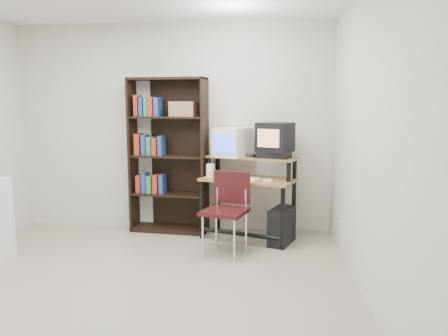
# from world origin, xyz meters

# --- Properties ---
(floor) EXTENTS (4.00, 4.00, 0.01)m
(floor) POSITION_xyz_m (0.00, 0.00, -0.01)
(floor) COLOR #A59C89
(floor) RESTS_ON ground
(back_wall) EXTENTS (4.00, 0.01, 2.60)m
(back_wall) POSITION_xyz_m (0.00, 2.00, 1.30)
(back_wall) COLOR beige
(back_wall) RESTS_ON floor
(right_wall) EXTENTS (0.01, 4.00, 2.60)m
(right_wall) POSITION_xyz_m (2.00, 0.00, 1.30)
(right_wall) COLOR beige
(right_wall) RESTS_ON floor
(computer_desk) EXTENTS (1.20, 0.87, 0.98)m
(computer_desk) POSITION_xyz_m (0.97, 1.62, 0.67)
(computer_desk) COLOR olive
(computer_desk) RESTS_ON floor
(crt_monitor) EXTENTS (0.51, 0.51, 0.35)m
(crt_monitor) POSITION_xyz_m (0.77, 1.77, 1.15)
(crt_monitor) COLOR white
(crt_monitor) RESTS_ON computer_desk
(vcr) EXTENTS (0.43, 0.37, 0.08)m
(vcr) POSITION_xyz_m (1.27, 1.60, 1.01)
(vcr) COLOR black
(vcr) RESTS_ON computer_desk
(crt_tv) EXTENTS (0.48, 0.48, 0.34)m
(crt_tv) POSITION_xyz_m (1.28, 1.64, 1.22)
(crt_tv) COLOR black
(crt_tv) RESTS_ON vcr
(cd_spindle) EXTENTS (0.15, 0.15, 0.05)m
(cd_spindle) POSITION_xyz_m (1.00, 1.65, 0.99)
(cd_spindle) COLOR #26262B
(cd_spindle) RESTS_ON computer_desk
(keyboard) EXTENTS (0.51, 0.38, 0.03)m
(keyboard) POSITION_xyz_m (0.86, 1.53, 0.74)
(keyboard) COLOR white
(keyboard) RESTS_ON computer_desk
(mousepad) EXTENTS (0.27, 0.24, 0.01)m
(mousepad) POSITION_xyz_m (1.21, 1.42, 0.72)
(mousepad) COLOR black
(mousepad) RESTS_ON computer_desk
(mouse) EXTENTS (0.11, 0.09, 0.03)m
(mouse) POSITION_xyz_m (1.20, 1.42, 0.74)
(mouse) COLOR white
(mouse) RESTS_ON mousepad
(desk_speaker) EXTENTS (0.10, 0.10, 0.17)m
(desk_speaker) POSITION_xyz_m (0.51, 1.69, 0.80)
(desk_speaker) COLOR white
(desk_speaker) RESTS_ON computer_desk
(pc_tower) EXTENTS (0.35, 0.49, 0.42)m
(pc_tower) POSITION_xyz_m (1.37, 1.44, 0.21)
(pc_tower) COLOR black
(pc_tower) RESTS_ON floor
(school_chair) EXTENTS (0.55, 0.55, 0.88)m
(school_chair) POSITION_xyz_m (0.77, 1.09, 0.54)
(school_chair) COLOR black
(school_chair) RESTS_ON floor
(bookshelf) EXTENTS (0.99, 0.43, 1.92)m
(bookshelf) POSITION_xyz_m (-0.03, 1.86, 0.98)
(bookshelf) COLOR black
(bookshelf) RESTS_ON floor
(wall_outlet) EXTENTS (0.02, 0.08, 0.12)m
(wall_outlet) POSITION_xyz_m (1.99, 1.15, 0.30)
(wall_outlet) COLOR beige
(wall_outlet) RESTS_ON right_wall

